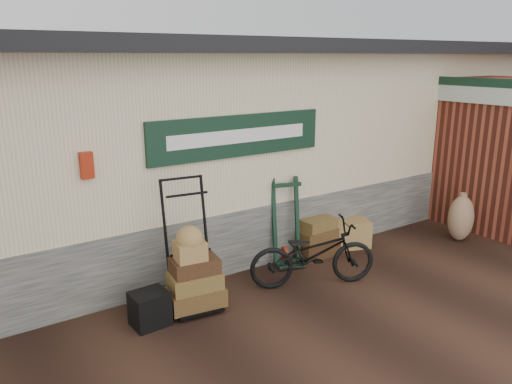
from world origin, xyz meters
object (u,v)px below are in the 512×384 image
bicycle (313,250)px  green_barrow (287,222)px  wicker_hamper (347,233)px  black_trunk (150,309)px  porter_trolley (189,243)px  suitcase_stack (316,237)px

bicycle → green_barrow: bearing=12.4°
wicker_hamper → black_trunk: (-3.58, -0.51, -0.02)m
porter_trolley → suitcase_stack: porter_trolley is taller
bicycle → black_trunk: bearing=107.0°
green_barrow → black_trunk: (-2.35, -0.51, -0.44)m
wicker_hamper → black_trunk: bearing=-171.9°
porter_trolley → suitcase_stack: (2.31, 0.33, -0.51)m
porter_trolley → wicker_hamper: size_ratio=2.43×
green_barrow → wicker_hamper: green_barrow is taller
porter_trolley → bicycle: (1.59, -0.43, -0.31)m
green_barrow → black_trunk: 2.44m
porter_trolley → wicker_hamper: (2.98, 0.33, -0.59)m
black_trunk → bicycle: size_ratio=0.24×
green_barrow → bicycle: bearing=-84.7°
green_barrow → black_trunk: bearing=-151.4°
porter_trolley → green_barrow: 1.78m
porter_trolley → wicker_hamper: bearing=14.2°
black_trunk → bicycle: 2.23m
suitcase_stack → black_trunk: suitcase_stack is taller
bicycle → wicker_hamper: bearing=-37.8°
green_barrow → wicker_hamper: 1.31m
porter_trolley → green_barrow: size_ratio=1.26×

